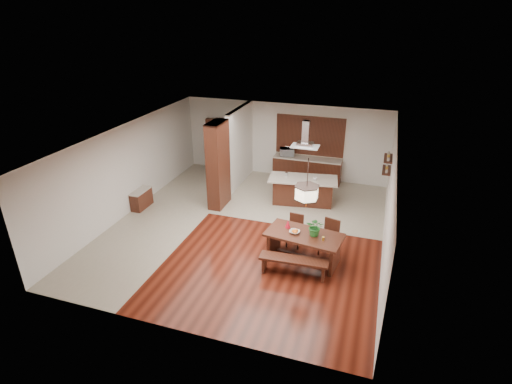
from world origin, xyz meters
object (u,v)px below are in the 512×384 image
(fruit_bowl, at_px, (295,232))
(dining_table, at_px, (304,241))
(hallway_console, at_px, (141,199))
(pendant_lantern, at_px, (307,183))
(dining_chair_right, at_px, (328,238))
(dining_chair_left, at_px, (294,231))
(island_cup, at_px, (315,179))
(foliage_plant, at_px, (315,227))
(range_hood, at_px, (306,134))
(kitchen_island, at_px, (303,190))
(microwave, at_px, (287,152))
(dining_bench, at_px, (293,267))

(fruit_bowl, bearing_deg, dining_table, 6.42)
(hallway_console, height_order, pendant_lantern, pendant_lantern)
(dining_chair_right, bearing_deg, dining_chair_left, -172.99)
(hallway_console, distance_m, island_cup, 5.85)
(hallway_console, relative_size, foliage_plant, 1.77)
(fruit_bowl, xyz_separation_m, range_hood, (-0.50, 3.43, 1.62))
(dining_table, xyz_separation_m, fruit_bowl, (-0.25, -0.03, 0.25))
(kitchen_island, relative_size, range_hood, 2.67)
(hallway_console, height_order, microwave, microwave)
(hallway_console, relative_size, dining_bench, 0.51)
(pendant_lantern, height_order, fruit_bowl, pendant_lantern)
(kitchen_island, height_order, range_hood, range_hood)
(range_hood, bearing_deg, island_cup, -11.11)
(dining_bench, height_order, range_hood, range_hood)
(dining_table, relative_size, foliage_plant, 4.18)
(fruit_bowl, bearing_deg, microwave, 106.13)
(range_hood, xyz_separation_m, microwave, (-1.06, 1.96, -1.36))
(dining_bench, xyz_separation_m, dining_chair_left, (-0.30, 1.36, 0.22))
(pendant_lantern, xyz_separation_m, island_cup, (-0.34, 3.33, -1.25))
(dining_chair_left, height_order, island_cup, island_cup)
(fruit_bowl, relative_size, island_cup, 2.10)
(hallway_console, distance_m, fruit_bowl, 5.76)
(hallway_console, height_order, island_cup, island_cup)
(foliage_plant, xyz_separation_m, kitchen_island, (-1.02, 3.39, -0.58))
(dining_chair_left, bearing_deg, fruit_bowl, -73.75)
(dining_bench, relative_size, dining_chair_right, 1.73)
(kitchen_island, bearing_deg, hallway_console, -166.88)
(range_hood, bearing_deg, kitchen_island, -90.00)
(dining_chair_right, bearing_deg, kitchen_island, 129.68)
(hallway_console, height_order, dining_bench, hallway_console)
(hallway_console, xyz_separation_m, fruit_bowl, (5.56, -1.41, 0.53))
(pendant_lantern, bearing_deg, island_cup, 95.82)
(hallway_console, distance_m, microwave, 5.70)
(fruit_bowl, distance_m, range_hood, 3.83)
(dining_chair_left, distance_m, foliage_plant, 1.11)
(dining_chair_right, distance_m, pendant_lantern, 1.91)
(dining_table, distance_m, pendant_lantern, 1.65)
(dining_table, distance_m, dining_chair_right, 0.78)
(dining_bench, height_order, foliage_plant, foliage_plant)
(hallway_console, xyz_separation_m, dining_chair_right, (6.38, -0.86, 0.18))
(dining_bench, distance_m, range_hood, 4.71)
(dining_bench, xyz_separation_m, island_cup, (-0.24, 4.02, 0.75))
(dining_chair_right, height_order, kitchen_island, dining_chair_right)
(kitchen_island, distance_m, island_cup, 0.66)
(kitchen_island, bearing_deg, dining_chair_right, -74.02)
(kitchen_island, bearing_deg, dining_table, -86.20)
(pendant_lantern, relative_size, microwave, 2.38)
(island_cup, relative_size, microwave, 0.23)
(dining_chair_right, relative_size, fruit_bowl, 3.75)
(fruit_bowl, bearing_deg, dining_chair_left, 102.22)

